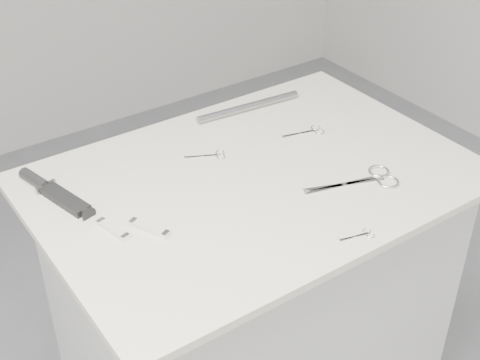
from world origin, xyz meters
TOP-DOWN VIEW (x-y plane):
  - plinth at (0.00, 0.00)m, footprint 0.90×0.60m
  - display_board at (0.00, 0.00)m, footprint 1.00×0.70m
  - large_shears at (0.20, -0.16)m, footprint 0.22×0.12m
  - embroidery_scissors_a at (0.23, 0.09)m, footprint 0.12×0.06m
  - embroidery_scissors_b at (-0.04, 0.13)m, footprint 0.10×0.06m
  - tiny_scissors at (0.05, -0.30)m, footprint 0.08×0.04m
  - sheathed_knife at (-0.41, 0.20)m, footprint 0.09×0.23m
  - pocket_knife_a at (-0.36, -0.00)m, footprint 0.04×0.09m
  - pocket_knife_b at (-0.30, -0.04)m, footprint 0.06×0.09m
  - metal_rail at (0.17, 0.27)m, footprint 0.31×0.05m

SIDE VIEW (x-z plane):
  - plinth at x=0.00m, z-range 0.00..0.90m
  - display_board at x=0.00m, z-range 0.90..0.92m
  - tiny_scissors at x=0.05m, z-range 0.92..0.92m
  - embroidery_scissors_b at x=-0.04m, z-range 0.92..0.92m
  - embroidery_scissors_a at x=0.23m, z-range 0.92..0.92m
  - large_shears at x=0.20m, z-range 0.92..0.93m
  - pocket_knife_a at x=-0.36m, z-range 0.92..0.93m
  - pocket_knife_b at x=-0.30m, z-range 0.92..0.93m
  - sheathed_knife at x=-0.41m, z-range 0.91..0.94m
  - metal_rail at x=0.17m, z-range 0.92..0.94m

